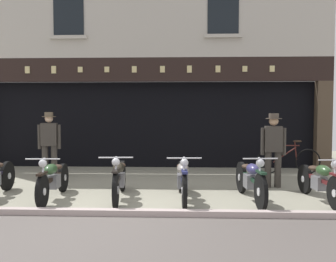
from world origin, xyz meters
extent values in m
cube|color=gray|center=(0.00, 5.00, -0.04)|extent=(22.74, 10.00, 0.08)
cube|color=#AF9C98|center=(0.00, 0.08, 0.01)|extent=(22.74, 0.16, 0.18)
cube|color=black|center=(0.00, 7.30, 1.30)|extent=(9.88, 4.00, 2.60)
cube|color=#4C3D2D|center=(5.15, 5.18, 1.30)|extent=(0.44, 0.36, 2.60)
cube|color=black|center=(0.00, 5.55, 1.43)|extent=(9.45, 0.03, 2.18)
cube|color=black|center=(0.00, 5.12, 2.95)|extent=(10.74, 0.24, 0.70)
cube|color=#DBC684|center=(-3.63, 4.99, 2.95)|extent=(0.14, 0.03, 0.21)
cube|color=#DBC684|center=(-2.83, 4.99, 2.95)|extent=(0.14, 0.03, 0.22)
cube|color=#DBC684|center=(-2.03, 4.99, 2.95)|extent=(0.14, 0.03, 0.16)
cube|color=#DBC684|center=(-1.24, 4.99, 2.95)|extent=(0.14, 0.03, 0.16)
cube|color=#DBC684|center=(-0.42, 4.99, 2.95)|extent=(0.14, 0.03, 0.18)
cube|color=#DBC684|center=(0.41, 4.99, 2.95)|extent=(0.14, 0.03, 0.19)
cube|color=#DBC684|center=(1.20, 4.99, 2.95)|extent=(0.14, 0.03, 0.20)
cube|color=#DBC684|center=(2.03, 4.99, 2.95)|extent=(0.14, 0.03, 0.19)
cube|color=#DBC684|center=(2.81, 4.99, 2.95)|extent=(0.14, 0.03, 0.16)
cube|color=#DBC684|center=(3.60, 4.99, 2.95)|extent=(0.14, 0.03, 0.18)
cube|color=#B9B1A4|center=(0.00, 5.20, 4.60)|extent=(10.74, 0.40, 2.59)
cube|color=black|center=(-2.36, 4.99, 4.60)|extent=(0.90, 0.02, 1.30)
cube|color=#B9B1A4|center=(-2.36, 4.95, 3.90)|extent=(1.10, 0.12, 0.10)
cube|color=black|center=(2.17, 4.99, 4.60)|extent=(0.90, 0.02, 1.30)
cube|color=#B9B1A4|center=(2.17, 4.95, 3.90)|extent=(1.10, 0.12, 0.10)
cylinder|color=black|center=(-2.82, 1.89, 0.32)|extent=(0.11, 0.64, 0.64)
cylinder|color=silver|center=(-2.82, 1.89, 0.32)|extent=(0.12, 0.14, 0.14)
cylinder|color=black|center=(-1.49, 0.46, 0.30)|extent=(0.10, 0.61, 0.61)
cylinder|color=silver|center=(-1.49, 0.46, 0.30)|extent=(0.11, 0.14, 0.13)
cylinder|color=black|center=(-1.56, 1.83, 0.30)|extent=(0.11, 0.61, 0.61)
cylinder|color=silver|center=(-1.56, 1.83, 0.30)|extent=(0.12, 0.14, 0.13)
cube|color=black|center=(-1.53, 1.14, 0.42)|extent=(0.13, 1.26, 0.07)
cube|color=slate|center=(-1.53, 1.14, 0.35)|extent=(0.22, 0.33, 0.26)
ellipsoid|color=#2F502D|center=(-1.52, 0.98, 0.62)|extent=(0.24, 0.47, 0.20)
ellipsoid|color=#38281E|center=(-1.54, 1.39, 0.60)|extent=(0.21, 0.31, 0.10)
cube|color=black|center=(-1.49, 0.46, 0.63)|extent=(0.12, 0.36, 0.04)
sphere|color=silver|center=(-1.50, 0.52, 0.80)|extent=(0.15, 0.15, 0.15)
cylinder|color=silver|center=(-1.50, 0.52, 0.88)|extent=(0.62, 0.05, 0.02)
cylinder|color=silver|center=(-1.50, 0.50, 0.59)|extent=(0.05, 0.27, 0.61)
cylinder|color=black|center=(-0.18, 0.53, 0.33)|extent=(0.12, 0.66, 0.66)
cylinder|color=silver|center=(-0.18, 0.53, 0.33)|extent=(0.11, 0.15, 0.14)
cylinder|color=black|center=(-0.29, 1.97, 0.33)|extent=(0.13, 0.66, 0.66)
cylinder|color=silver|center=(-0.29, 1.97, 0.33)|extent=(0.12, 0.15, 0.14)
cube|color=black|center=(-0.24, 1.25, 0.45)|extent=(0.17, 1.34, 0.07)
cube|color=slate|center=(-0.24, 1.25, 0.38)|extent=(0.22, 0.33, 0.26)
ellipsoid|color=#2A261D|center=(-0.22, 1.07, 0.65)|extent=(0.26, 0.48, 0.20)
ellipsoid|color=#38281E|center=(-0.26, 1.51, 0.63)|extent=(0.22, 0.31, 0.10)
cube|color=black|center=(-0.18, 0.53, 0.68)|extent=(0.13, 0.37, 0.04)
sphere|color=silver|center=(-0.18, 0.59, 0.83)|extent=(0.15, 0.15, 0.15)
cylinder|color=silver|center=(-0.18, 0.59, 0.91)|extent=(0.62, 0.07, 0.02)
cylinder|color=silver|center=(-0.18, 0.57, 0.62)|extent=(0.06, 0.28, 0.61)
cylinder|color=black|center=(1.05, 0.48, 0.33)|extent=(0.10, 0.66, 0.66)
cylinder|color=silver|center=(1.05, 0.48, 0.33)|extent=(0.11, 0.15, 0.14)
cylinder|color=black|center=(0.98, 1.91, 0.33)|extent=(0.11, 0.66, 0.66)
cylinder|color=silver|center=(0.98, 1.91, 0.33)|extent=(0.12, 0.15, 0.14)
cube|color=navy|center=(1.01, 1.20, 0.45)|extent=(0.14, 1.32, 0.07)
cube|color=slate|center=(1.01, 1.20, 0.38)|extent=(0.22, 0.33, 0.26)
ellipsoid|color=gray|center=(1.02, 1.03, 0.65)|extent=(0.24, 0.47, 0.20)
ellipsoid|color=#38281E|center=(1.00, 1.46, 0.63)|extent=(0.22, 0.31, 0.10)
cube|color=navy|center=(1.05, 0.48, 0.68)|extent=(0.12, 0.36, 0.04)
sphere|color=silver|center=(1.05, 0.54, 0.83)|extent=(0.15, 0.15, 0.15)
cylinder|color=silver|center=(1.05, 0.54, 0.91)|extent=(0.62, 0.06, 0.02)
cylinder|color=silver|center=(1.05, 0.52, 0.62)|extent=(0.05, 0.23, 0.62)
cylinder|color=black|center=(2.39, 0.49, 0.33)|extent=(0.13, 0.66, 0.66)
cylinder|color=silver|center=(2.39, 0.49, 0.33)|extent=(0.11, 0.15, 0.14)
cylinder|color=black|center=(2.27, 1.90, 0.33)|extent=(0.14, 0.66, 0.66)
cylinder|color=silver|center=(2.27, 1.90, 0.33)|extent=(0.12, 0.15, 0.14)
cube|color=#1C3826|center=(2.33, 1.20, 0.45)|extent=(0.19, 1.30, 0.07)
cube|color=slate|center=(2.33, 1.20, 0.38)|extent=(0.23, 0.34, 0.26)
ellipsoid|color=navy|center=(2.35, 1.03, 0.65)|extent=(0.26, 0.48, 0.20)
ellipsoid|color=#38281E|center=(2.31, 1.45, 0.63)|extent=(0.23, 0.32, 0.10)
cube|color=#1C3826|center=(2.39, 0.49, 0.68)|extent=(0.13, 0.37, 0.04)
sphere|color=silver|center=(2.39, 0.55, 0.83)|extent=(0.15, 0.15, 0.15)
cylinder|color=silver|center=(2.39, 0.55, 0.91)|extent=(0.62, 0.08, 0.02)
cylinder|color=silver|center=(2.39, 0.53, 0.62)|extent=(0.06, 0.24, 0.62)
cylinder|color=black|center=(3.72, 0.54, 0.30)|extent=(0.12, 0.61, 0.61)
cylinder|color=silver|center=(3.72, 0.54, 0.30)|extent=(0.11, 0.14, 0.13)
cylinder|color=black|center=(3.60, 1.88, 0.30)|extent=(0.13, 0.61, 0.61)
cylinder|color=silver|center=(3.60, 1.88, 0.30)|extent=(0.12, 0.14, 0.13)
cube|color=#561B1D|center=(3.66, 1.21, 0.42)|extent=(0.18, 1.23, 0.07)
cube|color=slate|center=(3.66, 1.21, 0.35)|extent=(0.23, 0.34, 0.26)
ellipsoid|color=#2E4E2A|center=(3.67, 1.05, 0.62)|extent=(0.26, 0.48, 0.20)
ellipsoid|color=#38281E|center=(3.64, 1.45, 0.60)|extent=(0.23, 0.32, 0.10)
sphere|color=silver|center=(3.71, 0.60, 0.80)|extent=(0.15, 0.15, 0.15)
cylinder|color=silver|center=(3.71, 0.60, 0.88)|extent=(0.62, 0.08, 0.02)
cylinder|color=silver|center=(3.71, 0.58, 0.59)|extent=(0.06, 0.25, 0.62)
cylinder|color=#38332D|center=(-2.20, 3.09, 0.45)|extent=(0.15, 0.15, 0.89)
cylinder|color=#38332D|center=(-2.41, 3.06, 0.45)|extent=(0.15, 0.15, 0.89)
cube|color=#38332D|center=(-2.31, 3.08, 1.15)|extent=(0.41, 0.27, 0.56)
cube|color=white|center=(-2.32, 3.19, 1.22)|extent=(0.14, 0.04, 0.31)
cube|color=black|center=(-2.32, 3.21, 1.21)|extent=(0.05, 0.02, 0.29)
cylinder|color=#38332D|center=(-2.07, 3.11, 1.09)|extent=(0.09, 0.09, 0.60)
cylinder|color=#38332D|center=(-2.54, 3.05, 1.09)|extent=(0.09, 0.09, 0.60)
sphere|color=beige|center=(-2.31, 3.08, 1.54)|extent=(0.20, 0.20, 0.20)
cylinder|color=brown|center=(-2.31, 3.08, 1.59)|extent=(0.33, 0.33, 0.01)
cylinder|color=brown|center=(-2.31, 3.08, 1.65)|extent=(0.21, 0.21, 0.11)
cylinder|color=#38332D|center=(3.18, 2.45, 0.42)|extent=(0.15, 0.15, 0.83)
cylinder|color=#38332D|center=(2.96, 2.47, 0.42)|extent=(0.15, 0.15, 0.83)
cube|color=#38332D|center=(3.07, 2.46, 1.11)|extent=(0.40, 0.25, 0.58)
cube|color=silver|center=(3.07, 2.57, 1.17)|extent=(0.14, 0.03, 0.32)
cube|color=maroon|center=(3.08, 2.59, 1.16)|extent=(0.05, 0.02, 0.30)
cylinder|color=#38332D|center=(3.30, 2.44, 1.05)|extent=(0.09, 0.09, 0.62)
cylinder|color=#38332D|center=(2.83, 2.48, 1.05)|extent=(0.09, 0.09, 0.62)
sphere|color=tan|center=(3.07, 2.46, 1.51)|extent=(0.21, 0.21, 0.21)
cylinder|color=#4C4238|center=(3.07, 2.46, 1.57)|extent=(0.36, 0.36, 0.01)
cylinder|color=#4C4238|center=(3.07, 2.46, 1.63)|extent=(0.22, 0.22, 0.12)
cube|color=silver|center=(1.77, 5.40, 1.74)|extent=(0.76, 0.02, 0.93)
cube|color=#232328|center=(1.77, 5.39, 2.11)|extent=(0.76, 0.01, 0.20)
torus|color=black|center=(3.41, 4.39, 0.33)|extent=(0.70, 0.04, 0.70)
torus|color=black|center=(4.49, 4.40, 0.33)|extent=(0.70, 0.04, 0.70)
cylinder|color=#4C1E19|center=(3.84, 4.39, 0.51)|extent=(0.64, 0.04, 0.45)
cylinder|color=#4C1E19|center=(3.95, 4.39, 0.77)|extent=(0.59, 0.03, 0.03)
cylinder|color=#4C1E19|center=(4.14, 4.40, 0.63)|extent=(0.09, 0.03, 0.52)
ellipsoid|color=#332319|center=(4.19, 4.40, 0.89)|extent=(0.24, 0.12, 0.06)
cylinder|color=silver|center=(3.41, 4.39, 0.89)|extent=(0.02, 0.50, 0.02)
camera|label=1|loc=(1.04, -6.05, 1.78)|focal=39.99mm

